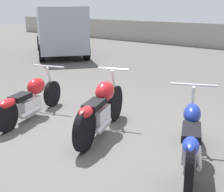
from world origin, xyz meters
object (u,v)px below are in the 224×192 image
Objects in this scene: motorcycle_slot_0 at (30,99)px; motorcycle_slot_2 at (191,136)px; motorcycle_slot_1 at (101,108)px; parked_van at (60,28)px.

motorcycle_slot_2 is at bearing -14.76° from motorcycle_slot_0.
motorcycle_slot_0 is 3.28m from motorcycle_slot_2.
motorcycle_slot_1 is 1.05× the size of motorcycle_slot_2.
parked_van is at bearing 115.00° from motorcycle_slot_0.
motorcycle_slot_0 is 8.49m from parked_van.
motorcycle_slot_1 is 0.40× the size of parked_van.
parked_van is (-9.34, 5.50, 0.76)m from motorcycle_slot_2.
motorcycle_slot_1 is at bearing -90.74° from parked_van.
motorcycle_slot_2 is 0.38× the size of parked_van.
motorcycle_slot_0 is at bearing 170.13° from motorcycle_slot_1.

